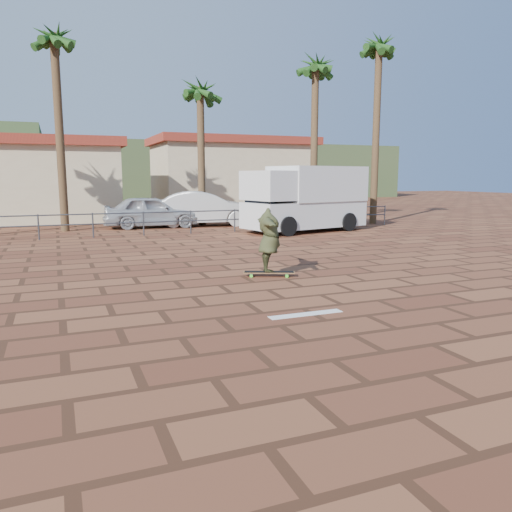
{
  "coord_description": "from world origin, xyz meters",
  "views": [
    {
      "loc": [
        -3.32,
        -8.86,
        2.43
      ],
      "look_at": [
        0.47,
        0.61,
        0.8
      ],
      "focal_mm": 35.0,
      "sensor_mm": 36.0,
      "label": 1
    }
  ],
  "objects": [
    {
      "name": "palm_center",
      "position": [
        3.5,
        15.5,
        6.36
      ],
      "size": [
        2.4,
        2.4,
        7.75
      ],
      "color": "brown",
      "rests_on": "ground"
    },
    {
      "name": "car_white",
      "position": [
        3.5,
        15.1,
        0.85
      ],
      "size": [
        5.4,
        2.73,
        1.7
      ],
      "primitive_type": "imported",
      "rotation": [
        0.0,
        0.0,
        1.38
      ],
      "color": "silver",
      "rests_on": "ground"
    },
    {
      "name": "palm_left",
      "position": [
        -3.0,
        15.0,
        7.95
      ],
      "size": [
        2.4,
        2.4,
        9.45
      ],
      "color": "brown",
      "rests_on": "ground"
    },
    {
      "name": "car_silver",
      "position": [
        0.92,
        15.21,
        0.77
      ],
      "size": [
        4.6,
        2.03,
        1.54
      ],
      "primitive_type": "imported",
      "rotation": [
        0.0,
        0.0,
        1.52
      ],
      "color": "#A6AAAD",
      "rests_on": "ground"
    },
    {
      "name": "ground",
      "position": [
        0.0,
        0.0,
        0.0
      ],
      "size": [
        120.0,
        120.0,
        0.0
      ],
      "primitive_type": "plane",
      "color": "brown",
      "rests_on": "ground"
    },
    {
      "name": "palm_far_right",
      "position": [
        12.0,
        13.0,
        8.51
      ],
      "size": [
        2.4,
        2.4,
        10.05
      ],
      "color": "brown",
      "rests_on": "ground"
    },
    {
      "name": "skateboarder",
      "position": [
        1.43,
        2.16,
        0.9
      ],
      "size": [
        0.93,
        1.99,
        1.56
      ],
      "primitive_type": "imported",
      "rotation": [
        0.0,
        0.0,
        1.35
      ],
      "color": "#373A1F",
      "rests_on": "longboard"
    },
    {
      "name": "longboard",
      "position": [
        1.43,
        2.16,
        0.1
      ],
      "size": [
        1.26,
        0.74,
        0.12
      ],
      "rotation": [
        0.0,
        0.0,
        -0.4
      ],
      "color": "olive",
      "rests_on": "ground"
    },
    {
      "name": "palm_right",
      "position": [
        9.0,
        14.0,
        7.58
      ],
      "size": [
        2.4,
        2.4,
        9.05
      ],
      "color": "brown",
      "rests_on": "ground"
    },
    {
      "name": "building_east",
      "position": [
        8.0,
        24.0,
        2.54
      ],
      "size": [
        10.6,
        6.6,
        5.0
      ],
      "color": "beige",
      "rests_on": "ground"
    },
    {
      "name": "hill_front",
      "position": [
        0.0,
        50.0,
        3.0
      ],
      "size": [
        70.0,
        18.0,
        6.0
      ],
      "primitive_type": "cube",
      "color": "#384C28",
      "rests_on": "ground"
    },
    {
      "name": "paint_stripe",
      "position": [
        0.7,
        -1.2,
        0.0
      ],
      "size": [
        1.4,
        0.22,
        0.01
      ],
      "primitive_type": "cube",
      "color": "white",
      "rests_on": "ground"
    },
    {
      "name": "building_west",
      "position": [
        -6.0,
        22.0,
        2.28
      ],
      "size": [
        12.6,
        7.6,
        4.5
      ],
      "color": "beige",
      "rests_on": "ground"
    },
    {
      "name": "street_sign",
      "position": [
        6.22,
        12.0,
        1.45
      ],
      "size": [
        0.42,
        0.09,
        2.08
      ],
      "rotation": [
        0.0,
        0.0,
        -0.12
      ],
      "color": "gray",
      "rests_on": "ground"
    },
    {
      "name": "guardrail",
      "position": [
        0.0,
        12.0,
        0.68
      ],
      "size": [
        24.06,
        0.06,
        1.0
      ],
      "color": "#47494F",
      "rests_on": "ground"
    },
    {
      "name": "campervan",
      "position": [
        7.03,
        11.06,
        1.51
      ],
      "size": [
        5.92,
        3.52,
        2.87
      ],
      "rotation": [
        0.0,
        0.0,
        0.23
      ],
      "color": "silver",
      "rests_on": "ground"
    }
  ]
}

